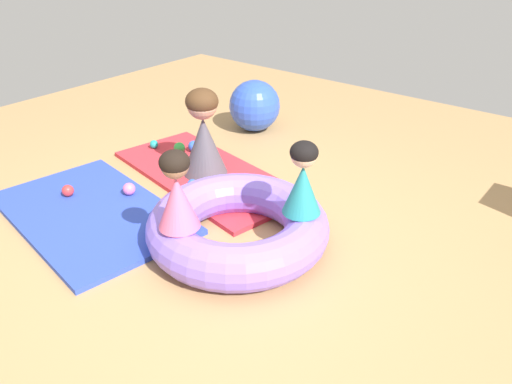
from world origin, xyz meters
TOP-DOWN VIEW (x-y plane):
  - ground_plane at (0.00, 0.00)m, footprint 8.00×8.00m
  - gym_mat_near_left at (-0.99, -0.31)m, footprint 1.76×1.25m
  - gym_mat_front at (-0.76, 0.72)m, footprint 1.96×1.15m
  - inflatable_cushion at (0.15, 0.10)m, footprint 1.25×1.25m
  - child_in_pink at (0.02, -0.31)m, footprint 0.33×0.33m
  - child_in_teal at (0.52, 0.31)m, footprint 0.34×0.34m
  - adult_seated at (-0.76, 0.72)m, footprint 0.54×0.54m
  - play_ball_blue at (-0.63, 0.43)m, footprint 0.09×0.09m
  - play_ball_teal at (-1.52, 0.80)m, footprint 0.08×0.08m
  - play_ball_orange at (0.00, 0.48)m, footprint 0.09×0.09m
  - play_ball_pink at (-0.96, 0.05)m, footprint 0.10×0.10m
  - play_ball_yellow at (-1.00, 0.93)m, footprint 0.06×0.06m
  - play_ball_red at (-1.33, -0.27)m, footprint 0.09×0.09m
  - play_ball_green at (-1.24, 0.87)m, footprint 0.11×0.11m
  - play_ball_blue_second at (-1.17, 0.99)m, footprint 0.11×0.11m
  - exercise_ball_large at (-1.13, 1.87)m, footprint 0.54×0.54m

SIDE VIEW (x-z plane):
  - ground_plane at x=0.00m, z-range 0.00..0.00m
  - gym_mat_near_left at x=-0.99m, z-range 0.00..0.04m
  - gym_mat_front at x=-0.76m, z-range 0.00..0.04m
  - play_ball_yellow at x=-1.00m, z-range 0.04..0.10m
  - play_ball_teal at x=-1.52m, z-range 0.04..0.12m
  - play_ball_blue at x=-0.63m, z-range 0.04..0.13m
  - play_ball_orange at x=0.00m, z-range 0.04..0.13m
  - play_ball_red at x=-1.33m, z-range 0.04..0.13m
  - play_ball_pink at x=-0.96m, z-range 0.04..0.14m
  - play_ball_blue_second at x=-1.17m, z-range 0.04..0.15m
  - play_ball_green at x=-1.24m, z-range 0.04..0.15m
  - inflatable_cushion at x=0.15m, z-range 0.00..0.30m
  - exercise_ball_large at x=-1.13m, z-range 0.00..0.54m
  - adult_seated at x=-0.76m, z-range 0.03..0.79m
  - child_in_teal at x=0.52m, z-range 0.30..0.80m
  - child_in_pink at x=0.02m, z-range 0.30..0.81m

